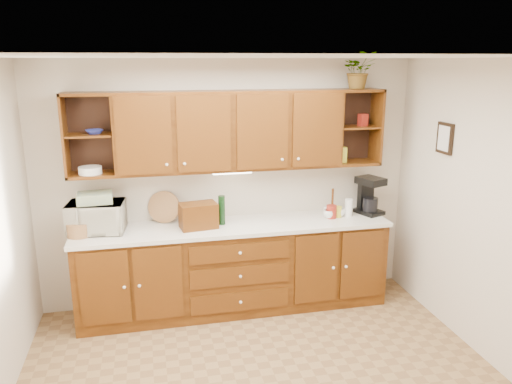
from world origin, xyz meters
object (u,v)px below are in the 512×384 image
microwave (96,217)px  bread_box (198,216)px  potted_plant (359,70)px  coffee_maker (369,196)px

microwave → bread_box: (0.99, -0.10, -0.02)m
microwave → potted_plant: (2.70, 0.03, 1.39)m
microwave → coffee_maker: bearing=6.4°
coffee_maker → microwave: bearing=158.9°
bread_box → coffee_maker: 1.89m
microwave → potted_plant: 3.04m
bread_box → potted_plant: bearing=-3.7°
coffee_maker → potted_plant: 1.35m
microwave → potted_plant: potted_plant is taller
microwave → coffee_maker: 2.88m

